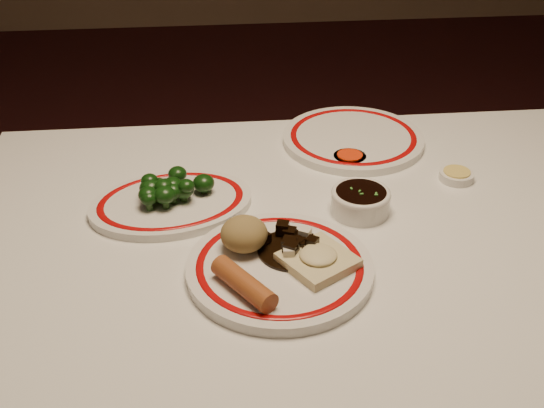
{
  "coord_description": "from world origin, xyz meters",
  "views": [
    {
      "loc": [
        -0.15,
        -0.9,
        1.4
      ],
      "look_at": [
        -0.06,
        0.03,
        0.8
      ],
      "focal_mm": 45.0,
      "sensor_mm": 36.0,
      "label": 1
    }
  ],
  "objects_px": {
    "dining_table": "(310,281)",
    "broccoli_pile": "(168,188)",
    "rice_mound": "(244,234)",
    "broccoli_plate": "(171,203)",
    "soy_bowl": "(360,202)",
    "spring_roll": "(244,284)",
    "fried_wonton": "(318,259)",
    "main_plate": "(280,268)",
    "stirfry_heap": "(294,245)"
  },
  "relations": [
    {
      "from": "dining_table",
      "to": "broccoli_pile",
      "type": "xyz_separation_m",
      "value": [
        -0.24,
        0.12,
        0.13
      ]
    },
    {
      "from": "rice_mound",
      "to": "broccoli_plate",
      "type": "bearing_deg",
      "value": 127.0
    },
    {
      "from": "dining_table",
      "to": "broccoli_pile",
      "type": "relative_size",
      "value": 9.2
    },
    {
      "from": "broccoli_plate",
      "to": "soy_bowl",
      "type": "bearing_deg",
      "value": -8.14
    },
    {
      "from": "rice_mound",
      "to": "spring_roll",
      "type": "distance_m",
      "value": 0.11
    },
    {
      "from": "soy_bowl",
      "to": "rice_mound",
      "type": "bearing_deg",
      "value": -151.86
    },
    {
      "from": "fried_wonton",
      "to": "broccoli_pile",
      "type": "relative_size",
      "value": 1.01
    },
    {
      "from": "fried_wonton",
      "to": "soy_bowl",
      "type": "relative_size",
      "value": 1.31
    },
    {
      "from": "spring_roll",
      "to": "dining_table",
      "type": "bearing_deg",
      "value": 16.58
    },
    {
      "from": "dining_table",
      "to": "main_plate",
      "type": "xyz_separation_m",
      "value": [
        -0.06,
        -0.09,
        0.1
      ]
    },
    {
      "from": "main_plate",
      "to": "stirfry_heap",
      "type": "bearing_deg",
      "value": 51.65
    },
    {
      "from": "spring_roll",
      "to": "soy_bowl",
      "type": "xyz_separation_m",
      "value": [
        0.21,
        0.22,
        -0.01
      ]
    },
    {
      "from": "stirfry_heap",
      "to": "broccoli_pile",
      "type": "xyz_separation_m",
      "value": [
        -0.2,
        0.17,
        0.01
      ]
    },
    {
      "from": "rice_mound",
      "to": "broccoli_plate",
      "type": "height_order",
      "value": "rice_mound"
    },
    {
      "from": "spring_roll",
      "to": "soy_bowl",
      "type": "bearing_deg",
      "value": 11.11
    },
    {
      "from": "broccoli_plate",
      "to": "rice_mound",
      "type": "bearing_deg",
      "value": -53.0
    },
    {
      "from": "broccoli_pile",
      "to": "soy_bowl",
      "type": "relative_size",
      "value": 1.3
    },
    {
      "from": "rice_mound",
      "to": "main_plate",
      "type": "bearing_deg",
      "value": -42.86
    },
    {
      "from": "spring_roll",
      "to": "stirfry_heap",
      "type": "xyz_separation_m",
      "value": [
        0.08,
        0.09,
        -0.01
      ]
    },
    {
      "from": "main_plate",
      "to": "fried_wonton",
      "type": "distance_m",
      "value": 0.06
    },
    {
      "from": "dining_table",
      "to": "fried_wonton",
      "type": "relative_size",
      "value": 9.08
    },
    {
      "from": "fried_wonton",
      "to": "soy_bowl",
      "type": "xyz_separation_m",
      "value": [
        0.1,
        0.16,
        -0.01
      ]
    },
    {
      "from": "fried_wonton",
      "to": "stirfry_heap",
      "type": "distance_m",
      "value": 0.05
    },
    {
      "from": "spring_roll",
      "to": "broccoli_plate",
      "type": "distance_m",
      "value": 0.29
    },
    {
      "from": "main_plate",
      "to": "spring_roll",
      "type": "distance_m",
      "value": 0.09
    },
    {
      "from": "dining_table",
      "to": "soy_bowl",
      "type": "relative_size",
      "value": 11.93
    },
    {
      "from": "stirfry_heap",
      "to": "broccoli_pile",
      "type": "height_order",
      "value": "broccoli_pile"
    },
    {
      "from": "rice_mound",
      "to": "stirfry_heap",
      "type": "distance_m",
      "value": 0.08
    },
    {
      "from": "dining_table",
      "to": "stirfry_heap",
      "type": "bearing_deg",
      "value": -123.82
    },
    {
      "from": "broccoli_pile",
      "to": "soy_bowl",
      "type": "height_order",
      "value": "broccoli_pile"
    },
    {
      "from": "spring_roll",
      "to": "fried_wonton",
      "type": "distance_m",
      "value": 0.13
    },
    {
      "from": "dining_table",
      "to": "main_plate",
      "type": "height_order",
      "value": "main_plate"
    },
    {
      "from": "stirfry_heap",
      "to": "broccoli_pile",
      "type": "bearing_deg",
      "value": 138.68
    },
    {
      "from": "main_plate",
      "to": "fried_wonton",
      "type": "xyz_separation_m",
      "value": [
        0.06,
        -0.01,
        0.02
      ]
    },
    {
      "from": "main_plate",
      "to": "spring_roll",
      "type": "bearing_deg",
      "value": -133.69
    },
    {
      "from": "stirfry_heap",
      "to": "soy_bowl",
      "type": "height_order",
      "value": "stirfry_heap"
    },
    {
      "from": "main_plate",
      "to": "soy_bowl",
      "type": "distance_m",
      "value": 0.22
    },
    {
      "from": "main_plate",
      "to": "broccoli_plate",
      "type": "xyz_separation_m",
      "value": [
        -0.17,
        0.2,
        -0.0
      ]
    },
    {
      "from": "rice_mound",
      "to": "spring_roll",
      "type": "relative_size",
      "value": 0.63
    },
    {
      "from": "stirfry_heap",
      "to": "broccoli_plate",
      "type": "height_order",
      "value": "stirfry_heap"
    },
    {
      "from": "dining_table",
      "to": "broccoli_plate",
      "type": "bearing_deg",
      "value": 153.55
    },
    {
      "from": "spring_roll",
      "to": "broccoli_plate",
      "type": "relative_size",
      "value": 0.36
    },
    {
      "from": "main_plate",
      "to": "dining_table",
      "type": "bearing_deg",
      "value": 54.51
    },
    {
      "from": "spring_roll",
      "to": "stirfry_heap",
      "type": "bearing_deg",
      "value": 13.68
    },
    {
      "from": "fried_wonton",
      "to": "broccoli_pile",
      "type": "xyz_separation_m",
      "value": [
        -0.23,
        0.21,
        0.01
      ]
    },
    {
      "from": "fried_wonton",
      "to": "soy_bowl",
      "type": "height_order",
      "value": "fried_wonton"
    },
    {
      "from": "broccoli_pile",
      "to": "spring_roll",
      "type": "bearing_deg",
      "value": -66.6
    },
    {
      "from": "spring_roll",
      "to": "broccoli_pile",
      "type": "bearing_deg",
      "value": 79.03
    },
    {
      "from": "rice_mound",
      "to": "fried_wonton",
      "type": "relative_size",
      "value": 0.56
    },
    {
      "from": "stirfry_heap",
      "to": "main_plate",
      "type": "bearing_deg",
      "value": -128.35
    }
  ]
}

